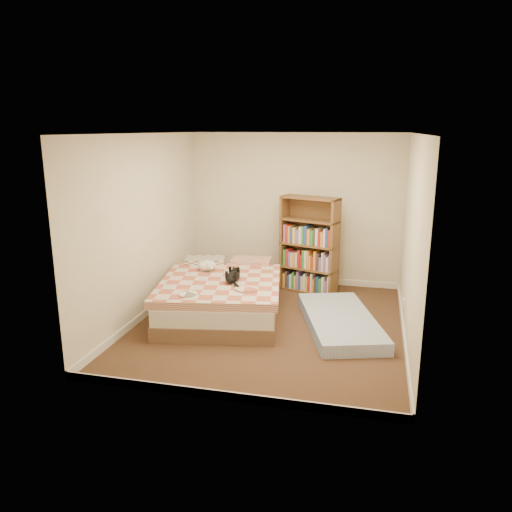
% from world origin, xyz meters
% --- Properties ---
extents(room, '(3.51, 4.01, 2.51)m').
position_xyz_m(room, '(0.00, 0.00, 1.20)').
color(room, '#492F1F').
rests_on(room, ground).
extents(bed, '(1.92, 2.45, 0.59)m').
position_xyz_m(bed, '(-0.74, 0.30, 0.27)').
color(bed, brown).
rests_on(bed, room).
extents(bookshelf, '(1.02, 0.59, 1.54)m').
position_xyz_m(bookshelf, '(0.31, 1.56, 0.56)').
color(bookshelf, brown).
rests_on(bookshelf, room).
extents(floor_mattress, '(1.35, 2.02, 0.17)m').
position_xyz_m(floor_mattress, '(0.93, 0.12, 0.08)').
color(floor_mattress, '#7994CB').
rests_on(floor_mattress, room).
extents(black_cat, '(0.24, 0.67, 0.15)m').
position_xyz_m(black_cat, '(-0.53, 0.16, 0.60)').
color(black_cat, black).
rests_on(black_cat, bed).
extents(white_dog, '(0.30, 0.32, 0.14)m').
position_xyz_m(white_dog, '(-1.05, 0.57, 0.60)').
color(white_dog, white).
rests_on(white_dog, bed).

